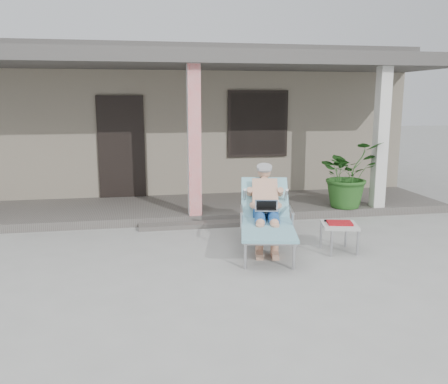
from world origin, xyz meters
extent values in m
plane|color=#9E9E99|center=(0.00, 0.00, 0.00)|extent=(60.00, 60.00, 0.00)
cube|color=gray|center=(0.00, 6.50, 1.50)|extent=(10.00, 5.00, 3.00)
cube|color=#474442|center=(0.00, 6.50, 3.15)|extent=(10.40, 5.40, 0.30)
cube|color=black|center=(-1.30, 3.97, 1.20)|extent=(0.95, 0.06, 2.10)
cube|color=black|center=(1.60, 3.97, 1.65)|extent=(1.20, 0.06, 1.30)
cube|color=black|center=(1.60, 3.96, 1.65)|extent=(1.32, 0.05, 1.42)
cube|color=#605B56|center=(0.00, 3.00, 0.07)|extent=(10.00, 2.00, 0.15)
cube|color=red|center=(0.00, 2.15, 1.45)|extent=(0.22, 0.22, 2.61)
cube|color=silver|center=(3.50, 2.15, 1.45)|extent=(0.22, 0.22, 2.61)
cube|color=#474442|center=(0.00, 3.00, 2.88)|extent=(10.00, 2.30, 0.24)
cube|color=#605B56|center=(0.00, 1.85, 0.04)|extent=(2.00, 0.30, 0.07)
cylinder|color=#B7B7BC|center=(0.36, -0.31, 0.19)|extent=(0.04, 0.04, 0.37)
cylinder|color=#B7B7BC|center=(0.97, -0.44, 0.19)|extent=(0.04, 0.04, 0.37)
cylinder|color=#B7B7BC|center=(0.63, 0.93, 0.19)|extent=(0.04, 0.04, 0.37)
cylinder|color=#B7B7BC|center=(1.24, 0.79, 0.19)|extent=(0.04, 0.04, 0.37)
cube|color=#B7B7BC|center=(0.76, 0.08, 0.39)|extent=(0.88, 1.33, 0.03)
cube|color=#8BC8D7|center=(0.76, 0.08, 0.41)|extent=(0.98, 1.39, 0.04)
cube|color=#B7B7BC|center=(0.95, 0.95, 0.62)|extent=(0.74, 0.70, 0.50)
cube|color=#8BC8D7|center=(0.95, 0.95, 0.66)|extent=(0.85, 0.80, 0.56)
cylinder|color=#959597|center=(1.02, 1.23, 1.10)|extent=(0.29, 0.29, 0.13)
cube|color=silver|center=(0.86, 0.50, 0.58)|extent=(0.38, 0.30, 0.24)
cube|color=#BBBBB5|center=(1.85, 0.14, 0.39)|extent=(0.60, 0.60, 0.04)
cylinder|color=#B7B7BC|center=(1.65, -0.05, 0.19)|extent=(0.04, 0.04, 0.37)
cylinder|color=#B7B7BC|center=(2.05, -0.05, 0.19)|extent=(0.04, 0.04, 0.37)
cylinder|color=#B7B7BC|center=(1.65, 0.34, 0.19)|extent=(0.04, 0.04, 0.37)
cylinder|color=#B7B7BC|center=(2.05, 0.34, 0.19)|extent=(0.04, 0.04, 0.37)
cube|color=#A41118|center=(1.85, 0.14, 0.43)|extent=(0.40, 0.33, 0.03)
cube|color=black|center=(1.85, 0.27, 0.42)|extent=(0.34, 0.10, 0.03)
imported|color=#26591E|center=(2.92, 2.25, 0.78)|extent=(1.34, 1.23, 1.26)
camera|label=1|loc=(-0.96, -6.04, 2.18)|focal=38.00mm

